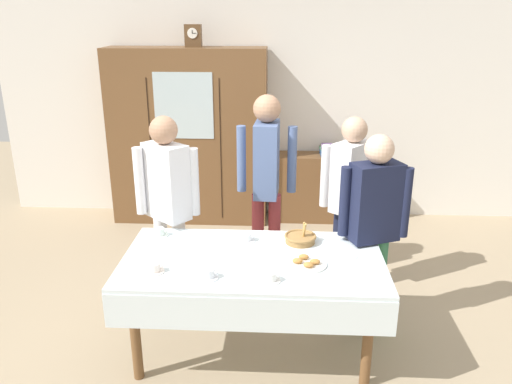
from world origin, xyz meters
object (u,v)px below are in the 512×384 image
at_px(mantel_clock, 193,36).
at_px(person_beside_shelf, 168,195).
at_px(wall_cabinet, 189,137).
at_px(tea_cup_far_right, 209,274).
at_px(dining_table, 253,273).
at_px(tea_cup_far_left, 160,233).
at_px(spoon_far_left, 219,249).
at_px(person_behind_table_right, 351,190).
at_px(book_stack, 326,150).
at_px(tea_cup_mid_left, 247,238).
at_px(tea_cup_mid_right, 155,268).
at_px(person_by_cabinet, 374,217).
at_px(tea_cup_center, 271,278).
at_px(spoon_mid_left, 352,258).
at_px(pastry_plate, 306,263).
at_px(bread_basket, 300,238).
at_px(person_near_right_end, 267,172).
at_px(bookshelf_low, 325,187).

bearing_deg(mantel_clock, person_beside_shelf, -87.74).
height_order(wall_cabinet, tea_cup_far_right, wall_cabinet).
relative_size(dining_table, tea_cup_far_left, 14.09).
bearing_deg(spoon_far_left, person_behind_table_right, 37.22).
bearing_deg(tea_cup_far_left, wall_cabinet, 94.17).
relative_size(book_stack, tea_cup_mid_left, 1.71).
bearing_deg(tea_cup_mid_right, wall_cabinet, 95.34).
height_order(dining_table, person_behind_table_right, person_behind_table_right).
bearing_deg(spoon_far_left, mantel_clock, 102.62).
relative_size(person_behind_table_right, person_by_cabinet, 1.01).
height_order(dining_table, tea_cup_center, tea_cup_center).
relative_size(tea_cup_mid_left, person_by_cabinet, 0.08).
bearing_deg(tea_cup_far_left, person_behind_table_right, 21.00).
relative_size(tea_cup_far_right, spoon_mid_left, 1.09).
bearing_deg(pastry_plate, tea_cup_mid_left, 140.67).
xyz_separation_m(tea_cup_center, spoon_mid_left, (0.56, 0.36, -0.02)).
height_order(tea_cup_center, bread_basket, bread_basket).
bearing_deg(bread_basket, spoon_mid_left, -34.05).
bearing_deg(book_stack, person_near_right_end, -112.70).
xyz_separation_m(tea_cup_far_right, person_by_cabinet, (1.15, 0.63, 0.17)).
height_order(book_stack, person_behind_table_right, person_behind_table_right).
distance_m(wall_cabinet, person_beside_shelf, 1.96).
relative_size(dining_table, bookshelf_low, 1.65).
relative_size(tea_cup_mid_left, tea_cup_far_left, 1.00).
height_order(wall_cabinet, person_beside_shelf, wall_cabinet).
distance_m(pastry_plate, spoon_mid_left, 0.34).
xyz_separation_m(tea_cup_mid_right, pastry_plate, (1.01, 0.16, -0.01)).
bearing_deg(tea_cup_far_right, book_stack, 71.35).
bearing_deg(bookshelf_low, tea_cup_far_right, -108.65).
xyz_separation_m(tea_cup_far_right, tea_cup_far_left, (-0.47, 0.63, -0.00)).
bearing_deg(person_behind_table_right, person_by_cabinet, -80.41).
bearing_deg(dining_table, person_near_right_end, 86.91).
bearing_deg(dining_table, tea_cup_far_left, 153.30).
bearing_deg(bookshelf_low, pastry_plate, -97.26).
distance_m(tea_cup_mid_left, bread_basket, 0.40).
xyz_separation_m(mantel_clock, pastry_plate, (1.17, -2.63, -1.37)).
xyz_separation_m(dining_table, person_behind_table_right, (0.78, 0.95, 0.30)).
distance_m(dining_table, tea_cup_center, 0.34).
bearing_deg(spoon_far_left, dining_table, -32.59).
distance_m(book_stack, pastry_plate, 2.71).
bearing_deg(tea_cup_mid_right, spoon_far_left, 43.94).
bearing_deg(person_beside_shelf, bread_basket, -16.91).
bearing_deg(person_behind_table_right, tea_cup_center, -117.58).
height_order(wall_cabinet, book_stack, wall_cabinet).
bearing_deg(spoon_far_left, tea_cup_far_right, -91.40).
distance_m(tea_cup_center, person_beside_shelf, 1.27).
bearing_deg(tea_cup_center, spoon_far_left, 131.15).
height_order(mantel_clock, pastry_plate, mantel_clock).
bearing_deg(person_near_right_end, dining_table, -93.09).
distance_m(book_stack, person_beside_shelf, 2.47).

